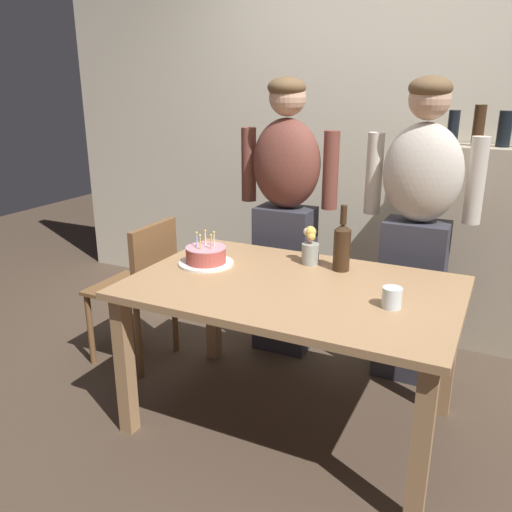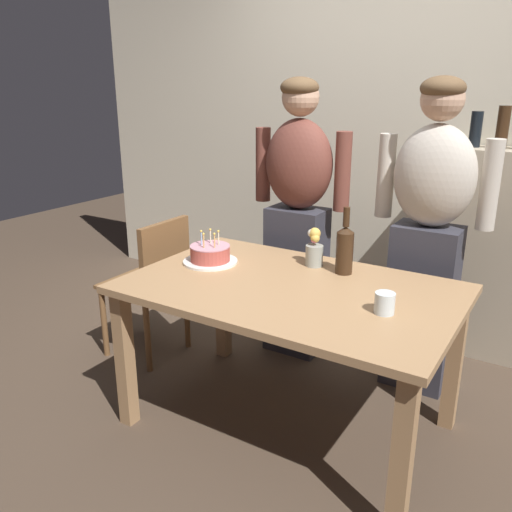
% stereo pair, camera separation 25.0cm
% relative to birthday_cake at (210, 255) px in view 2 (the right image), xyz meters
% --- Properties ---
extents(ground_plane, '(10.00, 10.00, 0.00)m').
position_rel_birthday_cake_xyz_m(ground_plane, '(0.51, -0.07, -0.78)').
color(ground_plane, '#47382B').
extents(back_wall, '(5.20, 0.10, 2.60)m').
position_rel_birthday_cake_xyz_m(back_wall, '(0.51, 1.48, 0.52)').
color(back_wall, beige).
rests_on(back_wall, ground_plane).
extents(dining_table, '(1.50, 0.96, 0.74)m').
position_rel_birthday_cake_xyz_m(dining_table, '(0.51, -0.07, -0.14)').
color(dining_table, '#A37A51').
rests_on(dining_table, ground_plane).
extents(birthday_cake, '(0.28, 0.28, 0.17)m').
position_rel_birthday_cake_xyz_m(birthday_cake, '(0.00, 0.00, 0.00)').
color(birthday_cake, white).
rests_on(birthday_cake, dining_table).
extents(water_glass_near, '(0.08, 0.08, 0.09)m').
position_rel_birthday_cake_xyz_m(water_glass_near, '(0.97, -0.14, 0.00)').
color(water_glass_near, silver).
rests_on(water_glass_near, dining_table).
extents(wine_bottle, '(0.08, 0.08, 0.33)m').
position_rel_birthday_cake_xyz_m(wine_bottle, '(0.65, 0.22, 0.08)').
color(wine_bottle, '#382314').
rests_on(wine_bottle, dining_table).
extents(flower_vase, '(0.09, 0.09, 0.20)m').
position_rel_birthday_cake_xyz_m(flower_vase, '(0.47, 0.24, 0.05)').
color(flower_vase, '#999E93').
rests_on(flower_vase, dining_table).
extents(person_man_bearded, '(0.61, 0.27, 1.66)m').
position_rel_birthday_cake_xyz_m(person_man_bearded, '(0.16, 0.65, 0.09)').
color(person_man_bearded, '#33333D').
rests_on(person_man_bearded, ground_plane).
extents(person_woman_cardigan, '(0.61, 0.27, 1.66)m').
position_rel_birthday_cake_xyz_m(person_woman_cardigan, '(0.93, 0.65, 0.09)').
color(person_woman_cardigan, '#33333D').
rests_on(person_woman_cardigan, ground_plane).
extents(dining_chair, '(0.42, 0.42, 0.87)m').
position_rel_birthday_cake_xyz_m(dining_chair, '(-0.52, 0.12, -0.27)').
color(dining_chair, brown).
rests_on(dining_chair, ground_plane).
extents(shelf_cabinet, '(0.67, 0.30, 1.51)m').
position_rel_birthday_cake_xyz_m(shelf_cabinet, '(1.20, 1.26, -0.14)').
color(shelf_cabinet, tan).
rests_on(shelf_cabinet, ground_plane).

